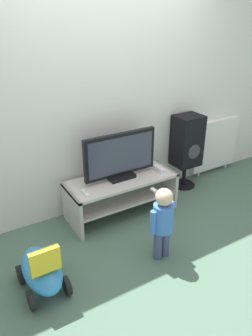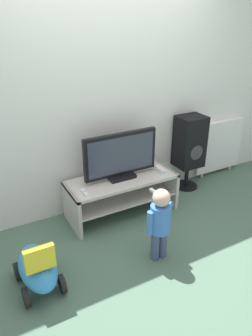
# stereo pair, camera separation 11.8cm
# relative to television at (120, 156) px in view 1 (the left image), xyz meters

# --- Properties ---
(ground_plane) EXTENTS (16.00, 16.00, 0.00)m
(ground_plane) POSITION_rel_television_xyz_m (0.00, -0.26, -0.68)
(ground_plane) COLOR #4C6B56
(wall_back) EXTENTS (10.00, 0.06, 2.60)m
(wall_back) POSITION_rel_television_xyz_m (0.00, 0.30, 0.62)
(wall_back) COLOR silver
(wall_back) RESTS_ON ground_plane
(tv_stand) EXTENTS (1.20, 0.48, 0.44)m
(tv_stand) POSITION_rel_television_xyz_m (0.00, -0.02, -0.39)
(tv_stand) COLOR beige
(tv_stand) RESTS_ON ground_plane
(television) EXTENTS (0.83, 0.20, 0.50)m
(television) POSITION_rel_television_xyz_m (0.00, 0.00, 0.00)
(television) COLOR black
(television) RESTS_ON tv_stand
(game_console) EXTENTS (0.06, 0.16, 0.05)m
(game_console) POSITION_rel_television_xyz_m (0.44, -0.09, -0.22)
(game_console) COLOR white
(game_console) RESTS_ON tv_stand
(remote_primary) EXTENTS (0.04, 0.13, 0.03)m
(remote_primary) POSITION_rel_television_xyz_m (-0.47, -0.13, -0.24)
(remote_primary) COLOR white
(remote_primary) RESTS_ON tv_stand
(child) EXTENTS (0.27, 0.42, 0.72)m
(child) POSITION_rel_television_xyz_m (-0.05, -0.83, -0.26)
(child) COLOR #3F4C72
(child) RESTS_ON ground_plane
(speaker_tower) EXTENTS (0.33, 0.29, 0.94)m
(speaker_tower) POSITION_rel_television_xyz_m (1.01, 0.11, -0.08)
(speaker_tower) COLOR black
(speaker_tower) RESTS_ON ground_plane
(ride_on_toy) EXTENTS (0.33, 0.57, 0.50)m
(ride_on_toy) POSITION_rel_television_xyz_m (-1.11, -0.66, -0.49)
(ride_on_toy) COLOR #338CD1
(ride_on_toy) RESTS_ON ground_plane
(radiator) EXTENTS (0.74, 0.08, 0.75)m
(radiator) POSITION_rel_television_xyz_m (1.62, 0.23, -0.28)
(radiator) COLOR white
(radiator) RESTS_ON ground_plane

